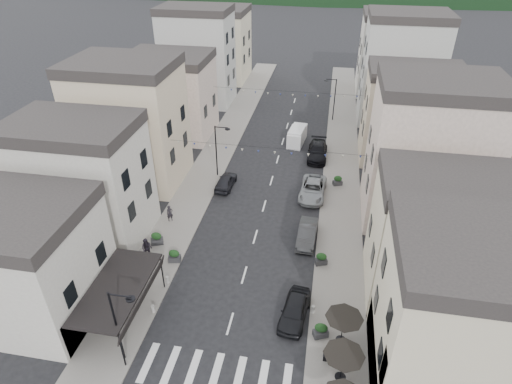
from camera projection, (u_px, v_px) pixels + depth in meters
sidewalk_left at (219, 150)px, 52.92m from camera, size 4.00×76.00×0.12m
sidewalk_right at (341, 160)px, 50.68m from camera, size 4.00×76.00×0.12m
boutique_building at (7, 264)px, 29.60m from camera, size 12.00×8.00×8.00m
bistro_building at (473, 328)px, 23.75m from camera, size 10.00×8.00×10.00m
boutique_awning at (121, 289)px, 28.84m from camera, size 3.77×7.50×3.28m
buildings_row_left at (175, 84)px, 55.48m from camera, size 10.20×54.16×14.00m
buildings_row_right at (408, 100)px, 50.08m from camera, size 10.20×54.16×14.50m
cafe_terrace at (344, 358)px, 25.19m from camera, size 2.50×8.10×2.53m
streetlamp_left_near at (119, 321)px, 25.83m from camera, size 1.70×0.56×6.00m
streetlamp_left_far at (218, 146)px, 45.74m from camera, size 1.70×0.56×6.00m
streetlamp_right_far at (333, 95)px, 58.93m from camera, size 1.70×0.56×6.00m
bollards at (228, 325)px, 29.63m from camera, size 11.66×10.26×0.60m
bunting_near at (266, 151)px, 40.50m from camera, size 19.00×0.28×0.62m
bunting_far at (286, 94)px, 53.77m from camera, size 19.00×0.28×0.62m
parked_car_a at (295, 310)px, 30.34m from camera, size 2.31×4.59×1.50m
parked_car_b at (307, 234)px, 37.76m from camera, size 1.70×4.50×1.47m
parked_car_c at (313, 189)px, 43.91m from camera, size 2.78×5.61×1.53m
parked_car_d at (318, 151)px, 51.02m from camera, size 2.27×5.52×1.60m
parked_car_e at (226, 181)px, 45.36m from camera, size 1.84×4.17×1.40m
delivery_van at (297, 135)px, 54.20m from camera, size 2.23×4.60×2.12m
pedestrian_a at (170, 213)px, 40.01m from camera, size 0.71×0.66×1.63m
pedestrian_b at (147, 248)px, 35.55m from camera, size 0.97×0.78×1.90m
planter_la at (174, 256)px, 35.35m from camera, size 1.12×0.75×1.15m
planter_lb at (157, 238)px, 37.25m from camera, size 1.20×0.94×1.18m
planter_ra at (321, 330)px, 28.95m from camera, size 1.16×0.93×1.14m
planter_rb at (321, 259)px, 35.06m from camera, size 1.11×0.85×1.11m
planter_rc at (338, 181)px, 45.61m from camera, size 1.10×0.85×1.09m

